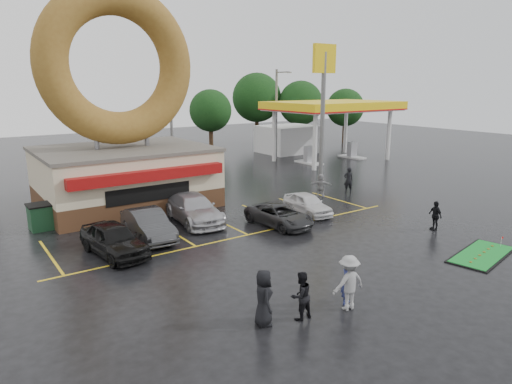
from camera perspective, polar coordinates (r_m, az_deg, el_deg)
ground at (r=21.04m, az=4.20°, el=-7.80°), size 120.00×120.00×0.00m
donut_shop at (r=29.85m, az=-16.38°, el=6.83°), size 10.20×8.70×13.50m
gas_station at (r=48.70m, az=7.09°, el=8.70°), size 12.30×13.65×5.90m
shell_sign at (r=37.23m, az=8.43°, el=12.91°), size 2.20×0.36×10.60m
streetlight_mid at (r=39.76m, az=-10.51°, el=9.11°), size 0.40×2.21×9.00m
streetlight_right at (r=46.83m, az=2.61°, el=9.93°), size 0.40×2.21×9.00m
tree_far_a at (r=59.37m, az=5.59°, el=11.00°), size 5.60×5.60×8.00m
tree_far_b at (r=62.04m, az=11.09°, el=10.31°), size 4.90×4.90×7.00m
tree_far_c at (r=60.06m, az=0.11°, el=11.71°), size 6.30×6.30×9.00m
tree_far_d at (r=54.17m, az=-5.71°, el=10.08°), size 4.90×4.90×7.00m
car_black at (r=21.68m, az=-17.34°, el=-5.67°), size 2.31×4.55×1.49m
car_dgrey at (r=23.47m, az=-13.34°, el=-3.99°), size 1.73×4.49×1.46m
car_silver at (r=25.84m, az=-7.79°, el=-2.07°), size 2.64×5.43×1.52m
car_grey at (r=24.97m, az=2.92°, el=-2.93°), size 2.31×4.37×1.17m
car_white at (r=27.33m, az=6.45°, el=-1.46°), size 1.91×3.84×1.26m
person_blue at (r=16.62m, az=11.30°, el=-10.98°), size 0.70×0.66×1.62m
person_blackjkt at (r=15.40m, az=5.62°, el=-12.76°), size 0.81×0.63×1.65m
person_hoodie at (r=16.19m, az=11.50°, el=-11.04°), size 1.33×0.85×1.95m
person_bystander at (r=14.95m, az=0.94°, el=-13.06°), size 0.87×1.06×1.86m
person_cameraman at (r=25.99m, az=21.48°, el=-2.75°), size 0.63×0.99×1.57m
person_walker_near at (r=31.68m, az=8.10°, el=0.85°), size 1.30×1.43×1.58m
person_walker_far at (r=33.10m, az=11.49°, el=1.47°), size 0.80×0.72×1.83m
dumpster at (r=26.98m, az=-24.63°, el=-2.78°), size 1.83×1.24×1.30m
putting_green at (r=23.29m, az=26.40°, el=-7.01°), size 4.38×2.52×0.52m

